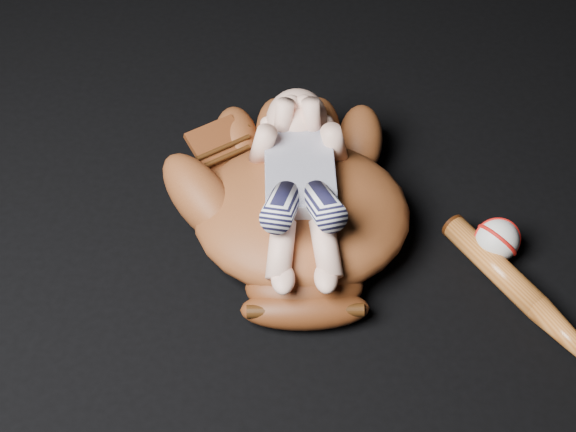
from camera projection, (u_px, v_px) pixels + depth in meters
The scene contains 4 objects.
baseball_glove at pixel (302, 206), 1.40m from camera, with size 0.43×0.49×0.15m, color #5F2D14, non-canonical shape.
newborn_baby at pixel (301, 184), 1.35m from camera, with size 0.18×0.39×0.16m, color #E4AC93, non-canonical shape.
baseball_bat at pixel (550, 319), 1.32m from camera, with size 0.04×0.45×0.04m, color #A95820, non-canonical shape.
baseball at pixel (497, 240), 1.41m from camera, with size 0.07×0.07×0.07m, color silver.
Camera 1 is at (-0.04, -0.83, 1.09)m, focal length 55.00 mm.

